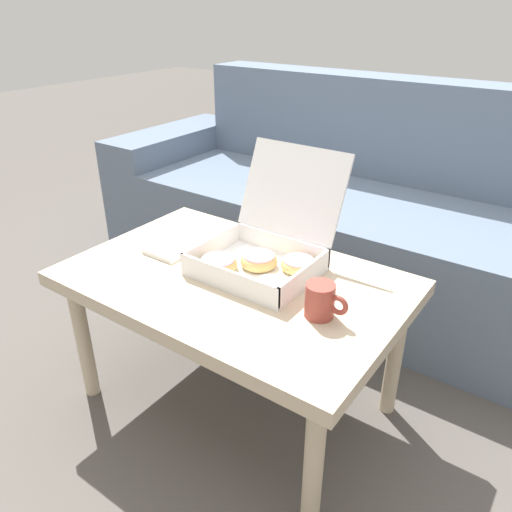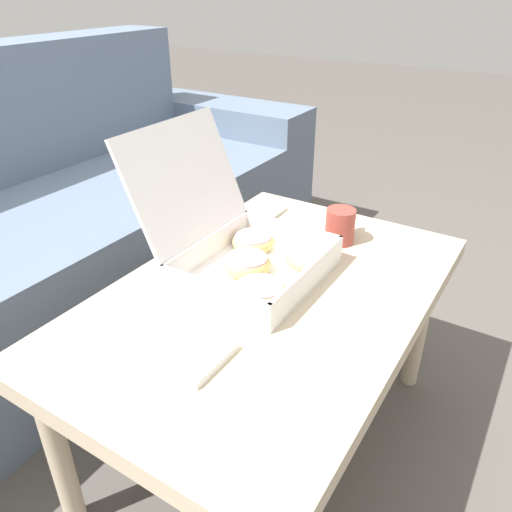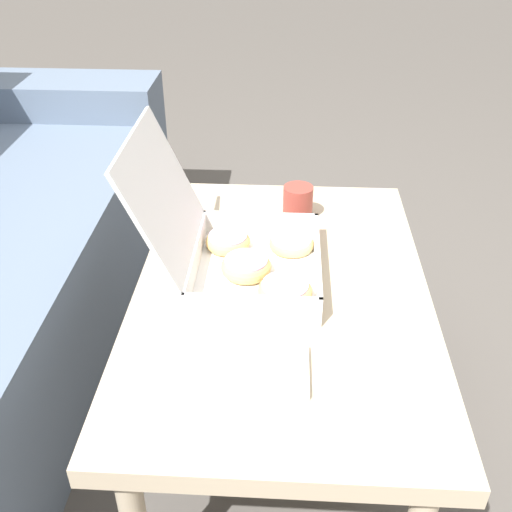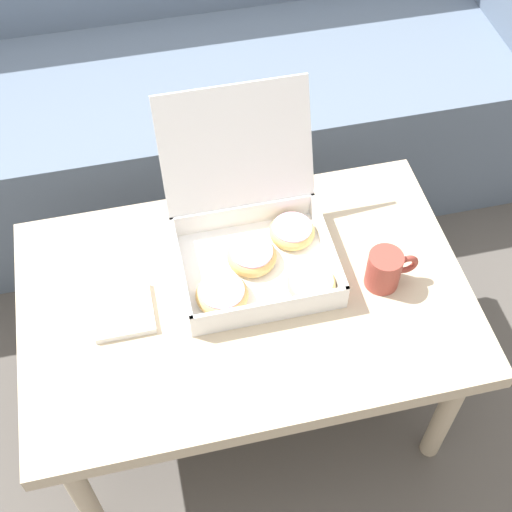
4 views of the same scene
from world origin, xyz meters
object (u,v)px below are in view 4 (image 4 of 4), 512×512
object	(u,v)px
pastry_box	(257,244)
coffee_mug	(385,269)
coffee_table	(245,308)
couch	(182,84)

from	to	relation	value
pastry_box	coffee_mug	bearing A→B (deg)	-25.22
coffee_table	coffee_mug	size ratio (longest dim) A/B	8.43
couch	coffee_mug	size ratio (longest dim) A/B	20.91
couch	coffee_mug	world-z (taller)	couch
pastry_box	coffee_mug	distance (m)	0.26
pastry_box	couch	bearing A→B (deg)	93.09
couch	coffee_table	bearing A→B (deg)	-90.00
coffee_table	pastry_box	xyz separation A→B (m)	(0.04, 0.08, 0.10)
couch	pastry_box	distance (m)	0.81
pastry_box	coffee_table	bearing A→B (deg)	-117.56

